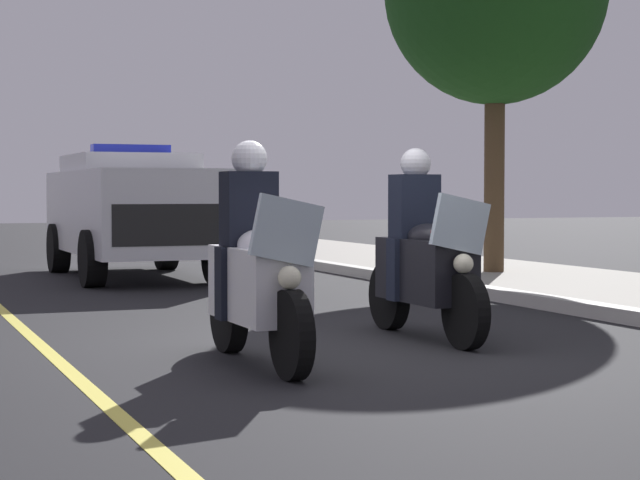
{
  "coord_description": "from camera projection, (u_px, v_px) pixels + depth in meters",
  "views": [
    {
      "loc": [
        8.5,
        -3.65,
        1.32
      ],
      "look_at": [
        -0.58,
        0.0,
        0.9
      ],
      "focal_mm": 62.85,
      "sensor_mm": 36.0,
      "label": 1
    }
  ],
  "objects": [
    {
      "name": "lane_stripe_center",
      "position": [
        65.0,
        367.0,
        8.43
      ],
      "size": [
        48.0,
        0.12,
        0.01
      ],
      "primitive_type": "cube",
      "color": "#E0D14C",
      "rests_on": "ground"
    },
    {
      "name": "police_motorcycle_lead_right",
      "position": [
        424.0,
        261.0,
        10.04
      ],
      "size": [
        2.14,
        0.56,
        1.72
      ],
      "color": "black",
      "rests_on": "ground"
    },
    {
      "name": "police_motorcycle_lead_left",
      "position": [
        257.0,
        274.0,
        8.52
      ],
      "size": [
        2.14,
        0.56,
        1.72
      ],
      "color": "black",
      "rests_on": "ground"
    },
    {
      "name": "police_suv",
      "position": [
        132.0,
        208.0,
        17.22
      ],
      "size": [
        4.92,
        2.1,
        2.05
      ],
      "color": "silver",
      "rests_on": "ground"
    },
    {
      "name": "ground_plane",
      "position": [
        346.0,
        351.0,
        9.3
      ],
      "size": [
        80.0,
        80.0,
        0.0
      ],
      "primitive_type": "plane",
      "color": "black"
    }
  ]
}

